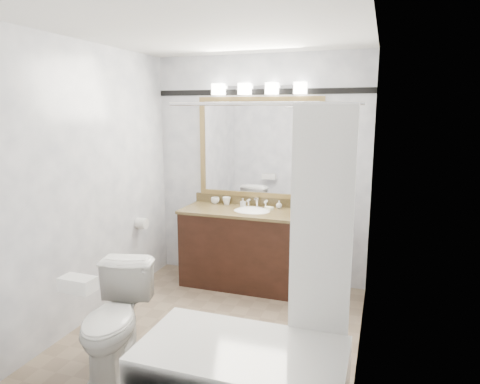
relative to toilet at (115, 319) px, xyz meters
name	(u,v)px	position (x,y,z in m)	size (l,w,h in m)	color
room	(216,191)	(0.52, 0.75, 0.87)	(2.42, 2.62, 2.52)	gray
vanity	(252,247)	(0.52, 1.77, 0.06)	(1.53, 0.58, 0.97)	black
mirror	(259,148)	(0.52, 2.04, 1.12)	(1.40, 0.04, 1.10)	#9C7E46
vanity_light_bar	(258,88)	(0.52, 1.98, 1.75)	(1.02, 0.14, 0.12)	silver
accent_stripe	(260,92)	(0.52, 2.05, 1.72)	(2.40, 0.01, 0.06)	black
bathtub	(246,370)	(1.07, -0.14, -0.10)	(1.30, 0.75, 1.96)	white
tp_roll	(142,223)	(-0.62, 1.42, 0.32)	(0.12, 0.12, 0.11)	white
toilet	(115,319)	(0.00, 0.00, 0.00)	(0.43, 0.75, 0.76)	white
tissue_box	(78,284)	(0.00, -0.37, 0.43)	(0.23, 0.12, 0.09)	white
coffee_maker	(313,198)	(1.17, 1.77, 0.65)	(0.19, 0.23, 0.36)	black
cup_left	(215,200)	(0.01, 1.97, 0.51)	(0.09, 0.09, 0.07)	white
cup_right	(227,201)	(0.16, 1.97, 0.51)	(0.09, 0.09, 0.09)	white
soap_bottle_a	(243,203)	(0.37, 1.91, 0.52)	(0.04, 0.04, 0.10)	white
soap_bottle_b	(279,205)	(0.77, 1.97, 0.51)	(0.07, 0.07, 0.09)	white
soap_bar	(269,208)	(0.68, 1.89, 0.48)	(0.09, 0.06, 0.03)	beige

